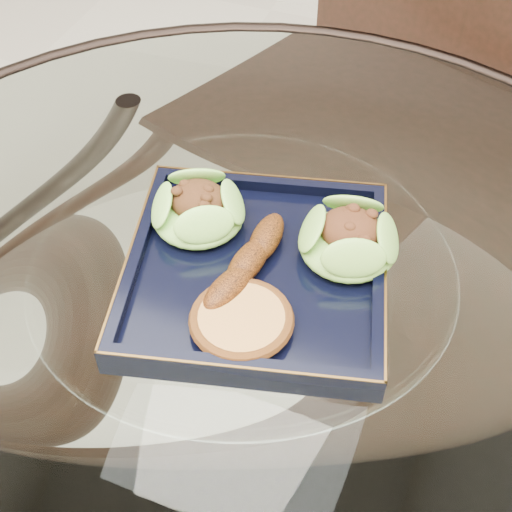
% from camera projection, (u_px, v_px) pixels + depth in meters
% --- Properties ---
extents(dining_table, '(1.13, 1.13, 0.77)m').
position_uv_depth(dining_table, '(245.00, 383.00, 0.87)').
color(dining_table, white).
rests_on(dining_table, ground).
extents(dining_chair, '(0.51, 0.51, 0.90)m').
position_uv_depth(dining_chair, '(357.00, 177.00, 1.27)').
color(dining_chair, black).
rests_on(dining_chair, ground).
extents(navy_plate, '(0.32, 0.32, 0.02)m').
position_uv_depth(navy_plate, '(256.00, 275.00, 0.76)').
color(navy_plate, black).
rests_on(navy_plate, dining_table).
extents(lettuce_wrap_left, '(0.11, 0.11, 0.04)m').
position_uv_depth(lettuce_wrap_left, '(198.00, 211.00, 0.78)').
color(lettuce_wrap_left, '#569D2D').
rests_on(lettuce_wrap_left, navy_plate).
extents(lettuce_wrap_right, '(0.12, 0.12, 0.04)m').
position_uv_depth(lettuce_wrap_right, '(348.00, 241.00, 0.75)').
color(lettuce_wrap_right, '#5CA22F').
rests_on(lettuce_wrap_right, navy_plate).
extents(roasted_plantain, '(0.05, 0.15, 0.03)m').
position_uv_depth(roasted_plantain, '(248.00, 262.00, 0.74)').
color(roasted_plantain, '#5F2B0A').
rests_on(roasted_plantain, navy_plate).
extents(crumb_patty, '(0.12, 0.12, 0.02)m').
position_uv_depth(crumb_patty, '(242.00, 321.00, 0.69)').
color(crumb_patty, '#C27F40').
rests_on(crumb_patty, navy_plate).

